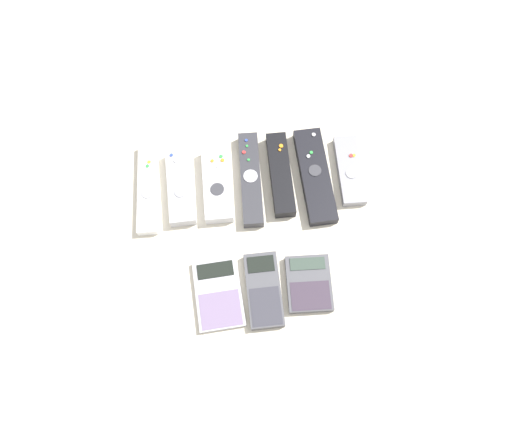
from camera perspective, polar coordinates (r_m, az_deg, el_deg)
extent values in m
plane|color=beige|center=(1.00, 0.22, -2.14)|extent=(3.00, 3.00, 0.00)
cube|color=white|center=(1.06, -12.23, 4.01)|extent=(0.05, 0.20, 0.02)
cylinder|color=#99999E|center=(1.05, -12.35, 3.47)|extent=(0.02, 0.02, 0.00)
cylinder|color=green|center=(1.07, -12.31, 6.50)|extent=(0.01, 0.01, 0.00)
cylinder|color=yellow|center=(1.08, -12.13, 6.95)|extent=(0.01, 0.01, 0.00)
cube|color=#B7B7BC|center=(1.05, -8.62, 4.20)|extent=(0.05, 0.17, 0.03)
cylinder|color=#99999E|center=(1.03, -8.65, 3.63)|extent=(0.02, 0.02, 0.00)
cylinder|color=silver|center=(1.06, -9.19, 7.18)|extent=(0.01, 0.01, 0.00)
cylinder|color=blue|center=(1.07, -9.65, 7.78)|extent=(0.01, 0.01, 0.00)
cube|color=silver|center=(1.04, -4.46, 4.49)|extent=(0.06, 0.16, 0.03)
cylinder|color=#38383D|center=(1.02, -4.46, 3.99)|extent=(0.03, 0.03, 0.00)
cylinder|color=orange|center=(1.05, -3.85, 7.29)|extent=(0.01, 0.01, 0.00)
cylinder|color=green|center=(1.06, -4.02, 7.72)|extent=(0.01, 0.01, 0.00)
cylinder|color=orange|center=(1.05, -5.02, 7.21)|extent=(0.01, 0.01, 0.00)
cylinder|color=silver|center=(1.04, -4.42, 6.58)|extent=(0.01, 0.01, 0.00)
cube|color=#333338|center=(1.05, -0.62, 5.16)|extent=(0.05, 0.21, 0.02)
cylinder|color=silver|center=(1.03, -0.63, 5.50)|extent=(0.03, 0.03, 0.00)
cylinder|color=green|center=(1.05, -0.89, 7.34)|extent=(0.01, 0.01, 0.00)
cylinder|color=blue|center=(1.08, -0.93, 9.57)|extent=(0.01, 0.01, 0.00)
cylinder|color=red|center=(1.06, -1.40, 8.20)|extent=(0.01, 0.01, 0.00)
cylinder|color=green|center=(1.07, -1.09, 8.91)|extent=(0.01, 0.01, 0.00)
cube|color=black|center=(1.05, 2.81, 5.69)|extent=(0.04, 0.19, 0.03)
cylinder|color=orange|center=(1.07, 2.89, 8.91)|extent=(0.01, 0.01, 0.00)
cylinder|color=orange|center=(1.06, 2.74, 8.46)|extent=(0.01, 0.01, 0.00)
cube|color=black|center=(1.06, 6.74, 5.49)|extent=(0.06, 0.22, 0.02)
cylinder|color=#38383D|center=(1.05, 6.75, 6.10)|extent=(0.03, 0.03, 0.00)
cylinder|color=silver|center=(1.09, 6.61, 10.12)|extent=(0.01, 0.01, 0.00)
cylinder|color=silver|center=(1.06, 6.01, 7.71)|extent=(0.01, 0.01, 0.00)
cylinder|color=green|center=(1.07, 6.34, 8.12)|extent=(0.01, 0.01, 0.00)
cube|color=gray|center=(1.08, 10.64, 6.03)|extent=(0.05, 0.16, 0.02)
cylinder|color=#99999E|center=(1.06, 10.83, 5.69)|extent=(0.02, 0.02, 0.00)
cylinder|color=yellow|center=(1.08, 11.13, 7.71)|extent=(0.01, 0.01, 0.00)
cylinder|color=red|center=(1.08, 10.81, 7.69)|extent=(0.01, 0.01, 0.00)
cube|color=#B2B2B7|center=(0.97, -4.30, -7.98)|extent=(0.09, 0.14, 0.01)
cube|color=black|center=(0.98, -4.68, -5.26)|extent=(0.07, 0.03, 0.00)
cube|color=slate|center=(0.96, -4.08, -9.72)|extent=(0.08, 0.07, 0.00)
cube|color=#4C4C51|center=(0.97, 0.96, -7.55)|extent=(0.07, 0.15, 0.02)
cube|color=black|center=(0.97, 0.64, -4.59)|extent=(0.05, 0.03, 0.00)
cube|color=#36363E|center=(0.95, 1.20, -9.38)|extent=(0.06, 0.07, 0.00)
cube|color=#4C4C51|center=(0.98, 6.06, -6.79)|extent=(0.09, 0.12, 0.02)
cube|color=#38473D|center=(0.98, 5.90, -4.53)|extent=(0.07, 0.03, 0.00)
cube|color=#3B2F3D|center=(0.96, 6.26, -8.14)|extent=(0.08, 0.06, 0.00)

